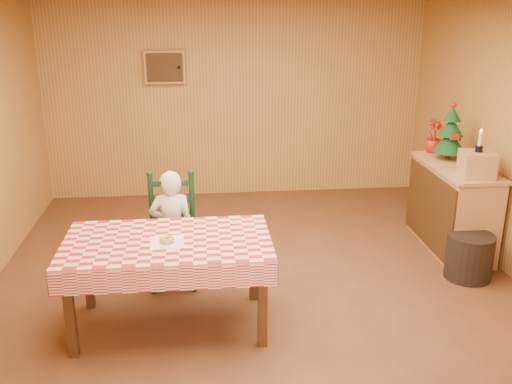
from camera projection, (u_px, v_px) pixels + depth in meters
ground at (258, 298)px, 5.19m from camera, size 6.00×6.00×0.00m
cabin_walls at (252, 88)px, 5.10m from camera, size 5.10×6.05×2.65m
dining_table at (168, 249)px, 4.54m from camera, size 1.66×0.96×0.77m
ladder_chair at (173, 232)px, 5.34m from camera, size 0.44×0.40×1.08m
seated_child at (172, 229)px, 5.27m from camera, size 0.41×0.27×1.12m
napkin at (167, 242)px, 4.47m from camera, size 0.28×0.28×0.00m
donut at (167, 240)px, 4.46m from camera, size 0.13×0.13×0.04m
shelf_unit at (452, 207)px, 6.10m from camera, size 0.54×1.24×0.93m
crate at (477, 164)px, 5.54m from camera, size 0.34×0.34×0.25m
christmas_tree at (450, 134)px, 6.10m from camera, size 0.34×0.34×0.62m
flower_arrangement at (434, 136)px, 6.41m from camera, size 0.25×0.25×0.37m
candle_set at (479, 145)px, 5.48m from camera, size 0.07×0.07×0.22m
storage_bin at (469, 256)px, 5.50m from camera, size 0.53×0.53×0.45m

